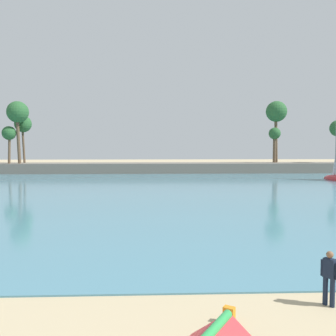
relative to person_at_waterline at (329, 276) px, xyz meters
name	(u,v)px	position (x,y,z in m)	size (l,w,h in m)	color
sea	(147,176)	(-6.34, 48.20, -0.86)	(220.00, 94.44, 0.06)	teal
palm_headland	(140,160)	(-7.61, 55.41, 1.45)	(111.60, 6.39, 13.10)	slate
person_at_waterline	(329,276)	(0.00, 0.00, 0.00)	(0.37, 0.46, 1.67)	#141E33
backpack_near_kite	(229,316)	(-3.22, -0.96, -0.69)	(0.36, 0.37, 0.44)	orange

